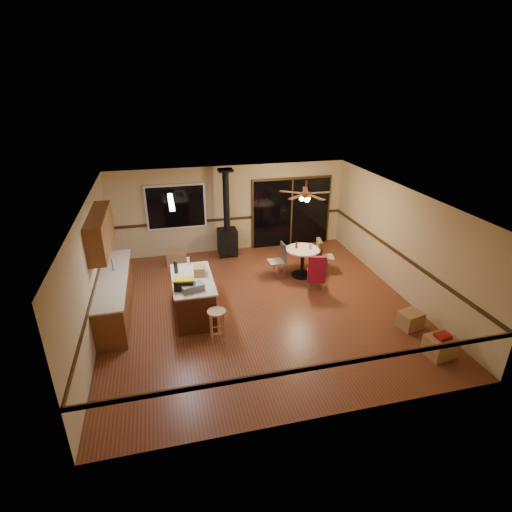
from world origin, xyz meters
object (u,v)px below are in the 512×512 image
object	(u,v)px
toolbox_black	(184,285)
dining_table	(303,258)
chair_left	(280,256)
chair_near	(317,269)
bar_stool	(217,325)
wood_stove	(227,233)
chair_right	(320,252)
kitchen_island	(194,297)
box_under_window	(177,258)
box_corner_b	(410,320)
box_corner_a	(440,346)
toolbox_grey	(193,287)
blue_bucket	(209,324)

from	to	relation	value
toolbox_black	dining_table	xyz separation A→B (m)	(3.21, 1.70, -0.48)
chair_left	chair_near	bearing A→B (deg)	-56.64
toolbox_black	bar_stool	bearing A→B (deg)	-48.01
wood_stove	chair_right	bearing A→B (deg)	-37.58
toolbox_black	bar_stool	size ratio (longest dim) A/B	0.57
chair_right	kitchen_island	bearing A→B (deg)	-159.21
chair_right	box_under_window	distance (m)	4.03
toolbox_black	box_corner_b	bearing A→B (deg)	-14.16
bar_stool	box_corner_a	size ratio (longest dim) A/B	1.29
bar_stool	box_corner_a	bearing A→B (deg)	-20.31
toolbox_grey	chair_right	xyz separation A→B (m)	(3.57, 1.87, -0.37)
wood_stove	toolbox_black	size ratio (longest dim) A/B	6.50
chair_right	blue_bucket	bearing A→B (deg)	-148.87
kitchen_island	box_under_window	world-z (taller)	kitchen_island
bar_stool	chair_right	distance (m)	3.99
chair_right	box_corner_b	world-z (taller)	chair_right
toolbox_grey	wood_stove	bearing A→B (deg)	69.47
toolbox_black	chair_near	world-z (taller)	toolbox_black
blue_bucket	chair_right	distance (m)	3.88
blue_bucket	box_corner_b	world-z (taller)	box_corner_b
chair_left	wood_stove	bearing A→B (deg)	123.16
chair_right	box_corner_a	xyz separation A→B (m)	(0.90, -3.92, -0.40)
blue_bucket	chair_right	xyz separation A→B (m)	(3.29, 1.99, 0.48)
kitchen_island	wood_stove	xyz separation A→B (m)	(1.30, 3.05, 0.28)
box_under_window	chair_left	bearing A→B (deg)	-28.14
toolbox_black	chair_near	xyz separation A→B (m)	(3.26, 0.82, -0.41)
chair_left	box_corner_a	xyz separation A→B (m)	(2.02, -3.94, -0.39)
kitchen_island	bar_stool	bearing A→B (deg)	-71.66
box_corner_a	box_corner_b	size ratio (longest dim) A/B	1.16
toolbox_black	box_under_window	bearing A→B (deg)	90.21
bar_stool	box_corner_a	world-z (taller)	bar_stool
wood_stove	toolbox_black	xyz separation A→B (m)	(-1.51, -3.50, 0.28)
kitchen_island	box_corner_b	distance (m)	4.70
chair_near	box_corner_a	distance (m)	3.29
toolbox_grey	toolbox_black	distance (m)	0.19
blue_bucket	chair_near	bearing A→B (deg)	19.95
toolbox_black	kitchen_island	bearing A→B (deg)	64.88
wood_stove	blue_bucket	world-z (taller)	wood_stove
box_under_window	blue_bucket	bearing A→B (deg)	-82.44
box_under_window	kitchen_island	bearing A→B (deg)	-85.41
blue_bucket	box_corner_a	world-z (taller)	box_corner_a
kitchen_island	toolbox_black	bearing A→B (deg)	-115.12
kitchen_island	chair_near	distance (m)	3.08
wood_stove	toolbox_black	bearing A→B (deg)	-113.35
toolbox_grey	dining_table	bearing A→B (deg)	30.36
toolbox_grey	box_under_window	bearing A→B (deg)	93.12
chair_left	box_corner_b	distance (m)	3.60
dining_table	chair_right	world-z (taller)	chair_right
dining_table	chair_near	size ratio (longest dim) A/B	1.29
kitchen_island	box_corner_b	bearing A→B (deg)	-20.09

